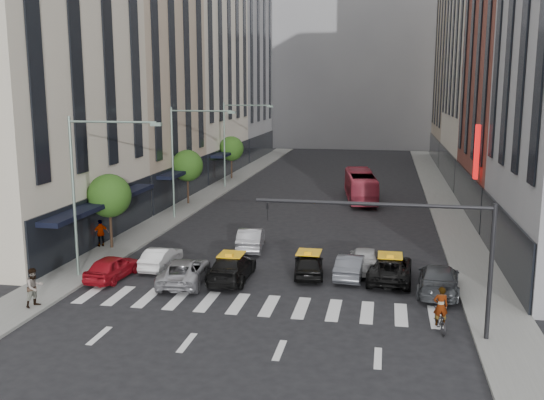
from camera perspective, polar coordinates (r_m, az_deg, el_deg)
The scene contains 34 objects.
ground at distance 29.24m, azimuth -1.99°, elevation -10.86°, with size 160.00×160.00×0.00m, color black.
sidewalk_left at distance 60.15m, azimuth -6.40°, elevation 0.32°, with size 3.00×96.00×0.15m, color slate.
sidewalk_right at distance 57.78m, azimuth 15.97°, elevation -0.44°, with size 3.00×96.00×0.15m, color slate.
building_left_a at distance 44.19m, azimuth -21.42°, elevation 14.16°, with size 8.00×18.00×28.00m, color beige.
building_left_b at distance 59.23m, azimuth -12.42°, elevation 11.58°, with size 8.00×16.00×24.00m, color tan.
building_left_c at distance 76.47m, azimuth -7.13°, elevation 15.95°, with size 8.00×20.00×36.00m, color beige.
building_left_d at distance 94.50m, azimuth -3.48°, elevation 13.13°, with size 8.00×18.00×30.00m, color gray.
building_right_b at distance 54.70m, azimuth 22.82°, elevation 12.18°, with size 8.00×18.00×26.00m, color brown.
building_right_c at distance 73.96m, azimuth 20.10°, elevation 17.16°, with size 8.00×20.00×40.00m, color beige.
building_right_d at distance 92.26m, azimuth 17.96°, elevation 12.10°, with size 8.00×18.00×28.00m, color tan.
building_far at distance 111.95m, azimuth 7.86°, elevation 14.18°, with size 30.00×10.00×36.00m, color gray.
tree_near at distance 41.27m, azimuth -15.06°, elevation 0.39°, with size 2.88×2.88×4.95m.
tree_mid at distance 55.94m, azimuth -7.97°, elevation 3.22°, with size 2.88×2.88×4.95m.
tree_far at distance 71.18m, azimuth -3.85°, elevation 4.85°, with size 2.88×2.88×4.95m.
streetlamp_near at distance 34.85m, azimuth -16.89°, elevation 2.23°, with size 5.38×0.25×9.00m.
streetlamp_mid at distance 49.48m, azimuth -8.32°, elevation 4.90°, with size 5.38×0.25×9.00m.
streetlamp_far at distance 64.76m, azimuth -3.70°, elevation 6.29°, with size 5.38×0.25×9.00m.
traffic_signal at distance 26.33m, azimuth 14.03°, elevation -3.38°, with size 10.10×0.20×6.00m.
liberty_sign at distance 47.23m, azimuth 18.71°, elevation 4.31°, with size 0.30×0.70×4.00m.
car_red at distance 35.48m, azimuth -14.82°, elevation -6.14°, with size 1.65×4.09×1.39m, color maroon.
car_white_front at distance 36.99m, azimuth -10.40°, elevation -5.36°, with size 1.36×3.90×1.29m, color silver.
car_silver at distance 33.99m, azimuth -8.25°, elevation -6.63°, with size 2.30×4.98×1.38m, color #95959A.
taxi_left at distance 34.21m, azimuth -3.82°, elevation -6.35°, with size 2.07×5.10×1.48m, color black.
taxi_center at distance 34.92m, azimuth 3.49°, elevation -6.07°, with size 1.64×4.08×1.39m, color black.
car_grey_mid at distance 34.91m, azimuth 7.46°, elevation -6.16°, with size 1.46×4.17×1.38m, color #45474D.
taxi_right at distance 34.76m, azimuth 11.02°, elevation -6.30°, with size 2.36×5.12×1.42m, color black.
car_grey_curb at distance 33.26m, azimuth 15.39°, elevation -7.19°, with size 2.11×5.19×1.51m, color #383B3F.
car_row2_left at distance 40.47m, azimuth -2.02°, elevation -3.66°, with size 1.58×4.54×1.49m, color #A4A5AA.
car_row2_right at distance 36.40m, azimuth 8.78°, elevation -5.52°, with size 1.89×4.66×1.35m, color #BABABA.
bus at distance 58.36m, azimuth 8.33°, elevation 1.32°, with size 2.42×10.34×2.88m, color #BF384D.
motorcycle at distance 28.42m, azimuth 15.52°, elevation -10.83°, with size 0.65×1.88×0.99m, color black.
rider at distance 27.95m, azimuth 15.66°, elevation -8.18°, with size 0.65×0.43×1.79m, color gray.
pedestrian_near at distance 31.87m, azimuth -21.46°, elevation -7.66°, with size 0.94×0.73×1.92m, color gray.
pedestrian_far at distance 42.23m, azimuth -15.81°, elevation -3.02°, with size 1.07×0.45×1.82m, color gray.
Camera 1 is at (6.05, -26.55, 10.65)m, focal length 40.00 mm.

